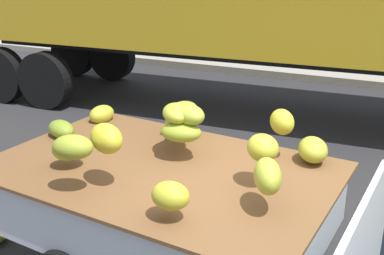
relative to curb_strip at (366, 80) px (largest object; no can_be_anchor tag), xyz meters
name	(u,v)px	position (x,y,z in m)	size (l,w,h in m)	color
curb_strip	(366,80)	(0.00, 0.00, 0.00)	(80.00, 0.80, 0.16)	gray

